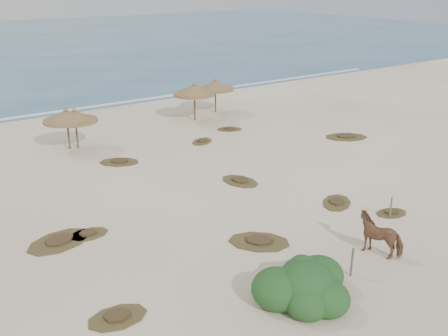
{
  "coord_description": "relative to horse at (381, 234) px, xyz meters",
  "views": [
    {
      "loc": [
        -11.73,
        -14.14,
        10.19
      ],
      "look_at": [
        1.32,
        5.0,
        1.32
      ],
      "focal_mm": 40.0,
      "sensor_mm": 36.0,
      "label": 1
    }
  ],
  "objects": [
    {
      "name": "palapa_3",
      "position": [
        -5.98,
        19.51,
        1.31
      ],
      "size": [
        3.72,
        3.72,
        2.72
      ],
      "rotation": [
        0.0,
        0.0,
        -0.35
      ],
      "color": "brown",
      "rests_on": "ground"
    },
    {
      "name": "scrub_7",
      "position": [
        1.7,
        15.97,
        -0.75
      ],
      "size": [
        2.12,
        1.9,
        0.16
      ],
      "rotation": [
        0.0,
        0.0,
        0.54
      ],
      "color": "brown",
      "rests_on": "ground"
    },
    {
      "name": "scrub_4",
      "position": [
        1.98,
        4.17,
        -0.75
      ],
      "size": [
        2.41,
        2.21,
        0.16
      ],
      "rotation": [
        0.0,
        0.0,
        0.59
      ],
      "color": "brown",
      "rests_on": "ground"
    },
    {
      "name": "palapa_2",
      "position": [
        -5.49,
        19.4,
        1.24
      ],
      "size": [
        3.19,
        3.19,
        2.63
      ],
      "rotation": [
        0.0,
        0.0,
        -0.15
      ],
      "color": "brown",
      "rests_on": "ground"
    },
    {
      "name": "scrub_5",
      "position": [
        10.33,
        11.3,
        -0.75
      ],
      "size": [
        3.41,
        2.99,
        0.16
      ],
      "rotation": [
        0.0,
        0.0,
        2.65
      ],
      "color": "brown",
      "rests_on": "ground"
    },
    {
      "name": "fence_post_far",
      "position": [
        2.82,
        1.72,
        -0.28
      ],
      "size": [
        0.1,
        0.1,
        1.03
      ],
      "primitive_type": "cylinder",
      "rotation": [
        0.0,
        0.0,
        0.34
      ],
      "color": "#6E6552",
      "rests_on": "ground"
    },
    {
      "name": "scrub_3",
      "position": [
        -0.28,
        8.99,
        -0.75
      ],
      "size": [
        1.93,
        2.49,
        0.16
      ],
      "rotation": [
        0.0,
        0.0,
        1.82
      ],
      "color": "brown",
      "rests_on": "ground"
    },
    {
      "name": "fence_post_near",
      "position": [
        -2.18,
        -0.52,
        -0.22
      ],
      "size": [
        0.09,
        0.09,
        1.14
      ],
      "primitive_type": "cylinder",
      "rotation": [
        0.0,
        0.0,
        0.06
      ],
      "color": "#6E6552",
      "rests_on": "ground"
    },
    {
      "name": "bush",
      "position": [
        -4.58,
        -0.61,
        -0.28
      ],
      "size": [
        3.55,
        3.12,
        1.59
      ],
      "rotation": [
        0.0,
        0.0,
        -0.1
      ],
      "color": "#285826",
      "rests_on": "ground"
    },
    {
      "name": "scrub_1",
      "position": [
        -10.23,
        7.94,
        -0.75
      ],
      "size": [
        3.06,
        2.35,
        0.16
      ],
      "rotation": [
        0.0,
        0.0,
        0.23
      ],
      "color": "brown",
      "rests_on": "ground"
    },
    {
      "name": "horse",
      "position": [
        0.0,
        0.0,
        0.0
      ],
      "size": [
        1.5,
        2.07,
        1.59
      ],
      "primitive_type": "imported",
      "rotation": [
        0.0,
        0.0,
        3.52
      ],
      "color": "brown",
      "rests_on": "ground"
    },
    {
      "name": "scrub_11",
      "position": [
        -10.21,
        1.99,
        -0.75
      ],
      "size": [
        2.07,
        1.46,
        0.16
      ],
      "rotation": [
        0.0,
        0.0,
        3.04
      ],
      "color": "brown",
      "rests_on": "ground"
    },
    {
      "name": "foam_line",
      "position": [
        -3.07,
        29.33,
        -0.79
      ],
      "size": [
        70.0,
        0.6,
        0.01
      ],
      "primitive_type": "cube",
      "color": "silver",
      "rests_on": "ground"
    },
    {
      "name": "scrub_12",
      "position": [
        3.24,
        1.95,
        -0.75
      ],
      "size": [
        1.71,
        1.31,
        0.16
      ],
      "rotation": [
        0.0,
        0.0,
        2.92
      ],
      "color": "brown",
      "rests_on": "ground"
    },
    {
      "name": "scrub_9",
      "position": [
        -3.45,
        3.29,
        -0.75
      ],
      "size": [
        2.98,
        2.94,
        0.16
      ],
      "rotation": [
        0.0,
        0.0,
        2.39
      ],
      "color": "brown",
      "rests_on": "ground"
    },
    {
      "name": "scrub_10",
      "position": [
        4.82,
        17.29,
        -0.75
      ],
      "size": [
        2.13,
        1.86,
        0.16
      ],
      "rotation": [
        0.0,
        0.0,
        2.66
      ],
      "color": "brown",
      "rests_on": "ground"
    },
    {
      "name": "palapa_5",
      "position": [
        6.71,
        21.96,
        1.36
      ],
      "size": [
        3.69,
        3.69,
        2.78
      ],
      "rotation": [
        0.0,
        0.0,
        -0.29
      ],
      "color": "brown",
      "rests_on": "ground"
    },
    {
      "name": "ground",
      "position": [
        -3.07,
        3.33,
        -0.8
      ],
      "size": [
        160.0,
        160.0,
        0.0
      ],
      "primitive_type": "plane",
      "color": "#F1E4C6",
      "rests_on": "ground"
    },
    {
      "name": "palapa_4",
      "position": [
        4.11,
        20.87,
        1.5
      ],
      "size": [
        3.52,
        3.52,
        2.96
      ],
      "rotation": [
        0.0,
        0.0,
        0.12
      ],
      "color": "brown",
      "rests_on": "ground"
    },
    {
      "name": "scrub_2",
      "position": [
        -9.03,
        7.86,
        -0.75
      ],
      "size": [
        1.72,
        1.15,
        0.16
      ],
      "rotation": [
        0.0,
        0.0,
        3.11
      ],
      "color": "brown",
      "rests_on": "ground"
    },
    {
      "name": "scrub_13",
      "position": [
        -4.41,
        15.39,
        -0.75
      ],
      "size": [
        2.77,
        2.58,
        0.16
      ],
      "rotation": [
        0.0,
        0.0,
        2.53
      ],
      "color": "brown",
      "rests_on": "ground"
    }
  ]
}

